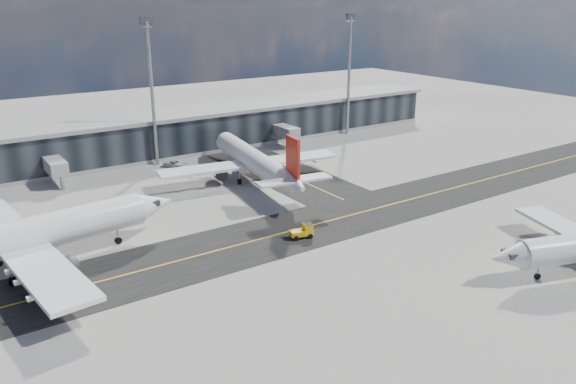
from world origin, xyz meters
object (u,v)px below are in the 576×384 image
at_px(airliner_af, 4,242).
at_px(baggage_tug, 303,231).
at_px(airliner_redtail, 254,161).
at_px(service_van, 176,164).

distance_m(airliner_af, baggage_tug, 38.22).
xyz_separation_m(airliner_af, baggage_tug, (36.48, -10.88, -3.38)).
height_order(airliner_redtail, service_van, airliner_redtail).
xyz_separation_m(airliner_af, service_van, (35.51, 32.06, -3.70)).
bearing_deg(service_van, airliner_redtail, -95.12).
distance_m(airliner_af, airliner_redtail, 46.41).
bearing_deg(airliner_af, baggage_tug, 67.04).
bearing_deg(airliner_af, airliner_redtail, 102.75).
distance_m(baggage_tug, service_van, 42.95).
bearing_deg(baggage_tug, airliner_redtail, 177.88).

